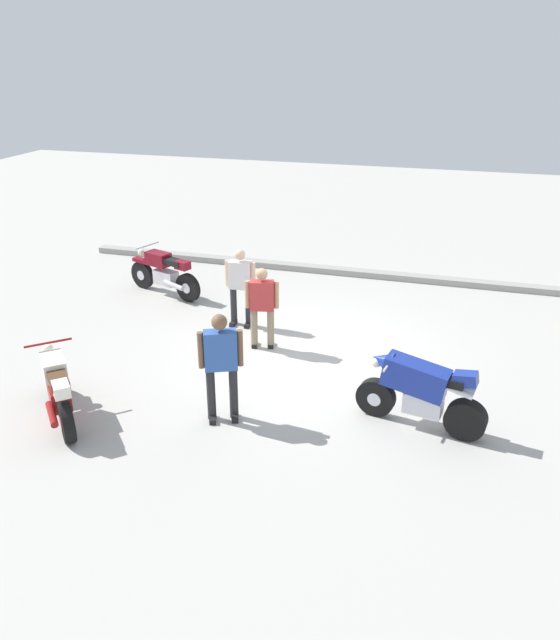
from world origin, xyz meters
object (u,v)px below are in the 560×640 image
Objects in this scene: motorcycle_blue_sportbike at (420,391)px; person_in_white_shirt at (240,283)px; motorcycle_maroon_cruiser at (164,273)px; person_in_red_shirt at (262,304)px; person_in_blue_shirt at (221,360)px; motorcycle_cream_vintage at (58,390)px.

motorcycle_blue_sportbike is 1.22× the size of person_in_white_shirt.
motorcycle_maroon_cruiser is 3.58m from person_in_red_shirt.
motorcycle_blue_sportbike is at bearing 78.69° from person_in_blue_shirt.
person_in_blue_shirt is (3.11, -4.46, 0.46)m from motorcycle_maroon_cruiser.
person_in_red_shirt is at bearing -77.63° from motorcycle_cream_vintage.
person_in_blue_shirt reaches higher than motorcycle_maroon_cruiser.
motorcycle_cream_vintage is 4.31m from person_in_white_shirt.
motorcycle_maroon_cruiser is at bearing -118.35° from person_in_white_shirt.
motorcycle_blue_sportbike is 7.10m from motorcycle_maroon_cruiser.
motorcycle_cream_vintage is at bearing -22.15° from person_in_white_shirt.
person_in_blue_shirt is 1.09× the size of person_in_red_shirt.
person_in_white_shirt reaches higher than motorcycle_maroon_cruiser.
person_in_blue_shirt is 1.08× the size of person_in_white_shirt.
motorcycle_blue_sportbike is 1.24× the size of person_in_red_shirt.
person_in_white_shirt reaches higher than person_in_red_shirt.
motorcycle_blue_sportbike is 5.39m from motorcycle_cream_vintage.
person_in_white_shirt is 1.14m from person_in_red_shirt.
person_in_blue_shirt reaches higher than person_in_red_shirt.
motorcycle_blue_sportbike is at bearing 51.99° from person_in_white_shirt.
person_in_blue_shirt is at bearing 23.23° from motorcycle_blue_sportbike.
motorcycle_maroon_cruiser is 1.17× the size of person_in_blue_shirt.
person_in_blue_shirt is 2.48m from person_in_red_shirt.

